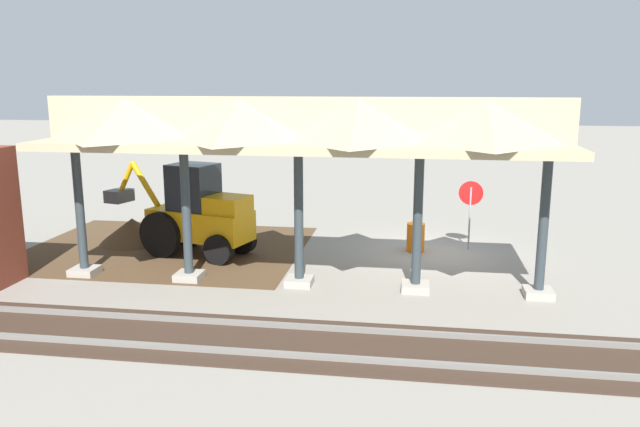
{
  "coord_description": "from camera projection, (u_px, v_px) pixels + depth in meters",
  "views": [
    {
      "loc": [
        0.63,
        19.2,
        5.29
      ],
      "look_at": [
        3.22,
        2.13,
        1.6
      ],
      "focal_mm": 35.0,
      "sensor_mm": 36.0,
      "label": 1
    }
  ],
  "objects": [
    {
      "name": "ground_plane",
      "position": [
        432.0,
        252.0,
        19.58
      ],
      "size": [
        120.0,
        120.0,
        0.0
      ],
      "primitive_type": "plane",
      "color": "gray"
    },
    {
      "name": "dirt_work_zone",
      "position": [
        166.0,
        248.0,
        20.07
      ],
      "size": [
        8.74,
        7.0,
        0.01
      ],
      "primitive_type": "cube",
      "color": "#4C3823",
      "rests_on": "ground"
    },
    {
      "name": "platform_canopy",
      "position": [
        298.0,
        127.0,
        15.6
      ],
      "size": [
        13.35,
        3.2,
        4.9
      ],
      "color": "#9E998E",
      "rests_on": "ground"
    },
    {
      "name": "rail_tracks",
      "position": [
        440.0,
        352.0,
        12.34
      ],
      "size": [
        60.0,
        2.58,
        0.15
      ],
      "color": "slate",
      "rests_on": "ground"
    },
    {
      "name": "stop_sign",
      "position": [
        471.0,
        201.0,
        19.63
      ],
      "size": [
        0.76,
        0.15,
        2.21
      ],
      "color": "gray",
      "rests_on": "ground"
    },
    {
      "name": "backhoe",
      "position": [
        196.0,
        214.0,
        19.14
      ],
      "size": [
        5.15,
        2.54,
        2.82
      ],
      "color": "orange",
      "rests_on": "ground"
    },
    {
      "name": "dirt_mound",
      "position": [
        133.0,
        242.0,
        20.78
      ],
      "size": [
        4.46,
        4.46,
        1.65
      ],
      "primitive_type": "cone",
      "color": "#4C3823",
      "rests_on": "ground"
    },
    {
      "name": "traffic_barrel",
      "position": [
        416.0,
        237.0,
        19.64
      ],
      "size": [
        0.56,
        0.56,
        0.9
      ],
      "primitive_type": "cylinder",
      "color": "orange",
      "rests_on": "ground"
    }
  ]
}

